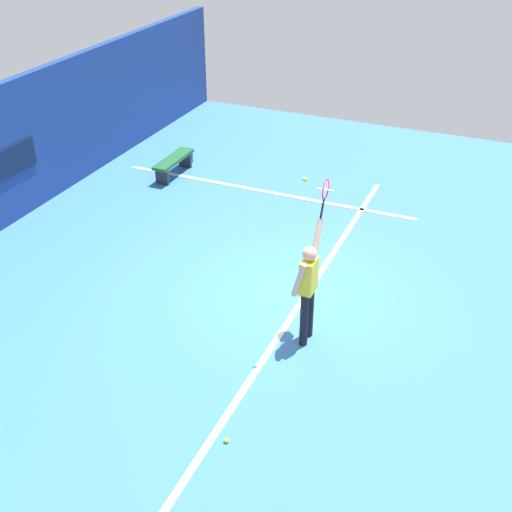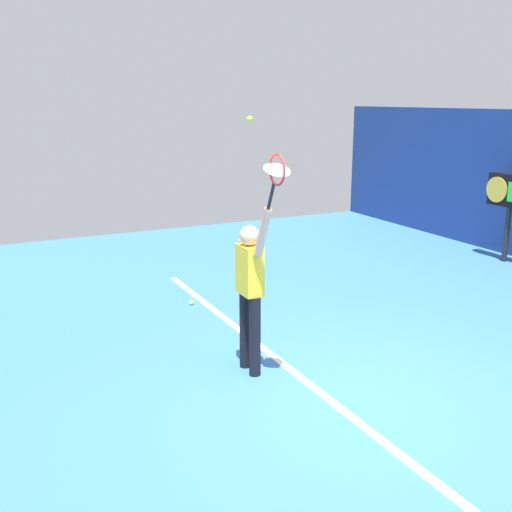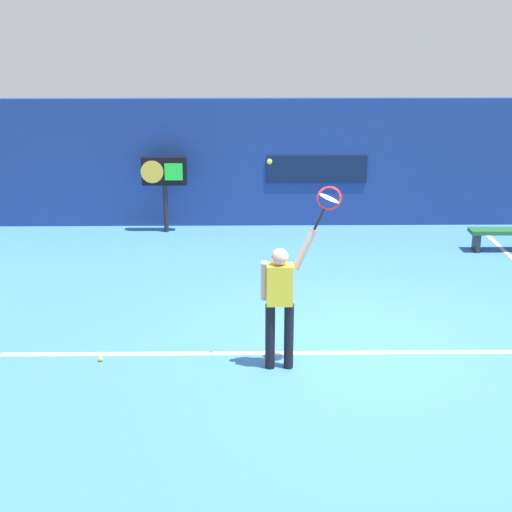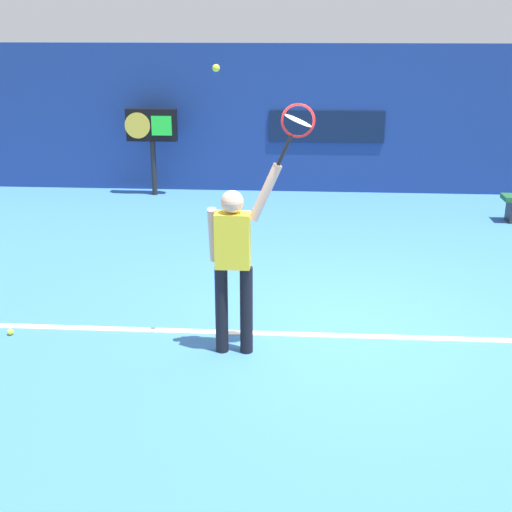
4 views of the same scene
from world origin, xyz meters
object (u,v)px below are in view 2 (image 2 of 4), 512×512
(tennis_player, at_px, (250,286))
(tennis_ball, at_px, (250,119))
(tennis_racket, at_px, (276,173))
(scoreboard_clock, at_px, (510,195))
(spare_ball, at_px, (192,303))

(tennis_player, height_order, tennis_ball, tennis_ball)
(tennis_racket, distance_m, scoreboard_clock, 7.10)
(scoreboard_clock, distance_m, spare_ball, 6.37)
(scoreboard_clock, xyz_separation_m, spare_ball, (-0.26, -6.24, -1.24))
(tennis_racket, xyz_separation_m, tennis_ball, (-0.74, 0.07, 0.49))
(scoreboard_clock, bearing_deg, spare_ball, -92.39)
(tennis_racket, relative_size, tennis_ball, 9.14)
(tennis_player, relative_size, scoreboard_clock, 1.19)
(tennis_racket, height_order, tennis_ball, tennis_ball)
(tennis_ball, distance_m, scoreboard_clock, 6.87)
(tennis_player, xyz_separation_m, tennis_ball, (-0.15, 0.07, 1.79))
(tennis_racket, distance_m, tennis_ball, 0.88)
(tennis_player, distance_m, tennis_racket, 1.43)
(tennis_ball, xyz_separation_m, scoreboard_clock, (-2.04, 6.38, -1.53))
(tennis_player, relative_size, tennis_ball, 28.82)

